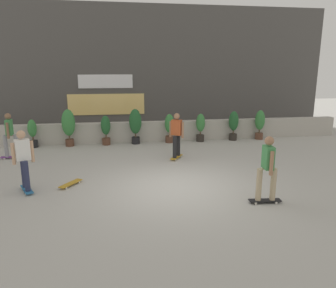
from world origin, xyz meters
The scene contains 16 objects.
ground_plane centered at (0.00, 0.00, 0.00)m, with size 48.00×48.00×0.00m, color #B2AFA8.
planter_wall centered at (0.00, 6.00, 0.45)m, with size 18.00×0.40×0.90m, color #B2ADA3.
building_backdrop centered at (0.00, 10.00, 3.25)m, with size 20.00×2.08×6.50m.
potted_plant_0 centered at (-5.12, 5.55, 0.63)m, with size 0.36×0.36×1.19m.
potted_plant_1 centered at (-3.64, 5.55, 0.93)m, with size 0.56×0.56×1.59m.
potted_plant_2 centered at (-2.09, 5.55, 0.71)m, with size 0.41×0.41×1.28m.
potted_plant_3 centered at (-0.80, 5.55, 0.90)m, with size 0.54×0.54×1.55m.
potted_plant_4 centered at (0.71, 5.55, 0.71)m, with size 0.41×0.41×1.29m.
potted_plant_5 centered at (2.15, 5.55, 0.70)m, with size 0.40×0.40×1.27m.
potted_plant_6 centered at (3.72, 5.55, 0.77)m, with size 0.44×0.44×1.35m.
potted_plant_7 centered at (5.00, 5.55, 0.78)m, with size 0.45×0.45×1.37m.
skater_by_wall_left centered at (0.54, 2.88, 0.94)m, with size 0.60×0.78×1.70m.
skater_foreground centered at (1.98, -1.42, 0.94)m, with size 0.81×0.56×1.70m.
skater_mid_plaza centered at (-4.09, 0.32, 0.94)m, with size 0.52×0.81×1.70m.
skater_by_wall_right centered at (-5.49, 3.87, 0.94)m, with size 0.81×0.56×1.70m.
skateboard_near_camera centered at (-2.97, 0.60, 0.06)m, with size 0.62×0.77×0.08m.
Camera 1 is at (-1.59, -8.40, 3.28)m, focal length 34.33 mm.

